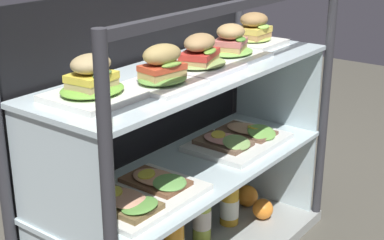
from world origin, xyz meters
TOP-DOWN VIEW (x-y plane):
  - case_frame at (0.00, 0.11)m, footprint 1.10×0.40m
  - riser_lower_tier at (0.00, 0.00)m, footprint 1.04×0.34m
  - shelf_lower_glass at (0.00, 0.00)m, footprint 1.05×0.35m
  - riser_upper_tier at (0.00, 0.00)m, footprint 1.04×0.34m
  - shelf_upper_glass at (0.00, 0.00)m, footprint 1.05×0.35m
  - plated_roll_sandwich_center at (-0.38, 0.02)m, footprint 0.20×0.20m
  - plated_roll_sandwich_near_right_corner at (-0.19, -0.05)m, footprint 0.18×0.18m
  - plated_roll_sandwich_near_left_corner at (0.01, -0.02)m, footprint 0.20×0.20m
  - plated_roll_sandwich_mid_left at (0.18, -0.01)m, footprint 0.20×0.20m
  - plated_roll_sandwich_right_of_center at (0.39, 0.03)m, footprint 0.18×0.18m
  - open_sandwich_tray_right_of_center at (-0.25, -0.02)m, footprint 0.34×0.25m
  - open_sandwich_tray_mid_left at (0.25, -0.01)m, footprint 0.34×0.24m
  - juice_bottle_front_fourth at (-0.06, 0.02)m, footprint 0.07×0.07m
  - juice_bottle_near_post at (0.11, 0.04)m, footprint 0.06×0.06m
  - juice_bottle_front_middle at (0.26, 0.03)m, footprint 0.07×0.07m
  - orange_fruit_beside_bottles at (0.41, 0.05)m, footprint 0.08×0.08m
  - orange_fruit_near_left_post at (0.36, -0.05)m, footprint 0.08×0.08m

SIDE VIEW (x-z plane):
  - orange_fruit_near_left_post at x=0.36m, z-range 0.04..0.12m
  - orange_fruit_beside_bottles at x=0.41m, z-range 0.04..0.12m
  - juice_bottle_front_middle at x=0.26m, z-range 0.01..0.24m
  - juice_bottle_front_fourth at x=-0.06m, z-range 0.02..0.24m
  - juice_bottle_near_post at x=0.11m, z-range 0.02..0.25m
  - riser_lower_tier at x=0.00m, z-range 0.04..0.35m
  - shelf_lower_glass at x=0.00m, z-range 0.35..0.36m
  - open_sandwich_tray_mid_left at x=0.25m, z-range 0.35..0.41m
  - open_sandwich_tray_right_of_center at x=-0.25m, z-range 0.35..0.41m
  - case_frame at x=0.00m, z-range 0.04..0.93m
  - riser_upper_tier at x=0.00m, z-range 0.36..0.66m
  - shelf_upper_glass at x=0.00m, z-range 0.66..0.68m
  - plated_roll_sandwich_mid_left at x=0.18m, z-range 0.66..0.77m
  - plated_roll_sandwich_near_left_corner at x=0.01m, z-range 0.66..0.77m
  - plated_roll_sandwich_center at x=-0.38m, z-range 0.66..0.77m
  - plated_roll_sandwich_near_right_corner at x=-0.19m, z-range 0.66..0.77m
  - plated_roll_sandwich_right_of_center at x=0.39m, z-range 0.66..0.77m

